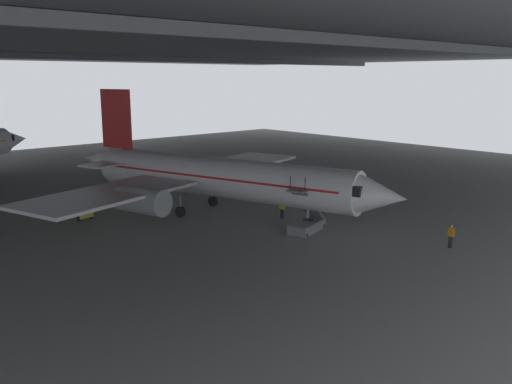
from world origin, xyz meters
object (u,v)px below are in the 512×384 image
crew_worker_near_nose (451,235)px  crew_worker_by_stairs (282,208)px  boarding_stairs (307,222)px  baggage_tug (79,212)px  airplane_main (213,177)px

crew_worker_near_nose → crew_worker_by_stairs: size_ratio=1.04×
boarding_stairs → baggage_tug: (-11.10, 15.08, -0.18)m
airplane_main → baggage_tug: bearing=145.4°
crew_worker_by_stairs → crew_worker_near_nose: bearing=-77.1°
airplane_main → baggage_tug: (-9.11, 6.27, -2.71)m
crew_worker_near_nose → baggage_tug: bearing=122.2°
crew_worker_near_nose → baggage_tug: crew_worker_near_nose is taller
crew_worker_by_stairs → baggage_tug: (-12.35, 11.20, -0.35)m
airplane_main → crew_worker_near_nose: bearing=-70.9°
boarding_stairs → crew_worker_by_stairs: (1.24, 3.88, 0.17)m
airplane_main → crew_worker_by_stairs: bearing=-56.7°
boarding_stairs → crew_worker_near_nose: 10.25m
crew_worker_by_stairs → airplane_main: bearing=123.3°
airplane_main → boarding_stairs: size_ratio=7.20×
crew_worker_near_nose → baggage_tug: 28.84m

